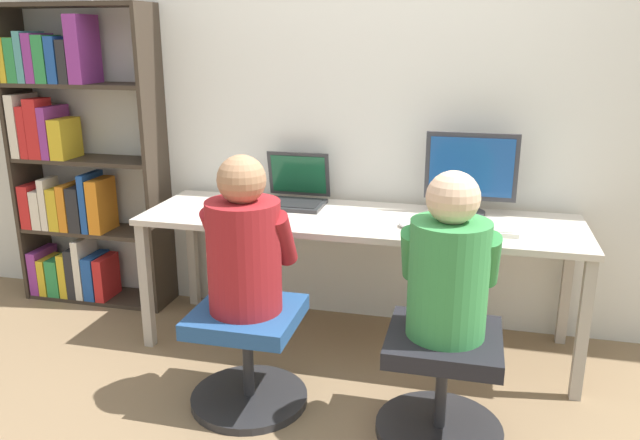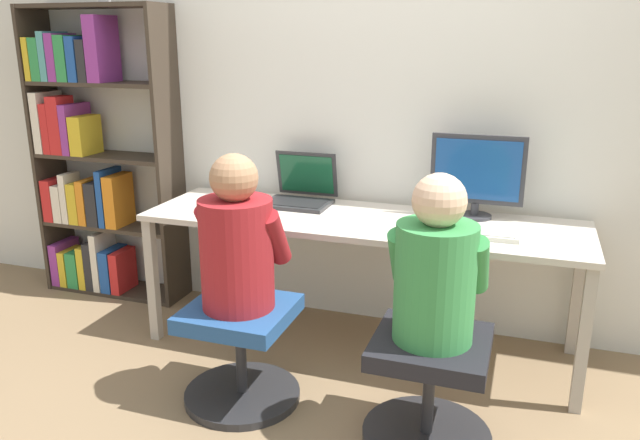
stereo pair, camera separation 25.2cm
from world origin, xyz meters
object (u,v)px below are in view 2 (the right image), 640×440
object	(u,v)px
person_at_monitor	(436,270)
bookshelf	(90,162)
laptop	(300,193)
desktop_monitor	(477,175)
office_chair_left	(429,385)
keyboard	(469,233)
office_chair_right	(241,348)
person_at_laptop	(237,242)

from	to	relation	value
person_at_monitor	bookshelf	bearing A→B (deg)	158.56
laptop	person_at_monitor	world-z (taller)	person_at_monitor
laptop	person_at_monitor	distance (m)	1.22
person_at_monitor	desktop_monitor	bearing A→B (deg)	86.31
office_chair_left	person_at_monitor	distance (m)	0.49
desktop_monitor	laptop	size ratio (longest dim) A/B	1.32
keyboard	office_chair_left	bearing A→B (deg)	-96.17
office_chair_right	person_at_laptop	distance (m)	0.50
laptop	office_chair_left	xyz separation A→B (m)	(0.87, -0.86, -0.51)
laptop	keyboard	world-z (taller)	laptop
person_at_monitor	person_at_laptop	world-z (taller)	person_at_laptop
desktop_monitor	bookshelf	distance (m)	2.31
office_chair_left	office_chair_right	size ratio (longest dim) A/B	1.00
laptop	keyboard	xyz separation A→B (m)	(0.93, -0.29, -0.04)
person_at_monitor	person_at_laptop	bearing A→B (deg)	177.86
person_at_monitor	bookshelf	xyz separation A→B (m)	(-2.26, 0.89, 0.10)
office_chair_left	person_at_laptop	size ratio (longest dim) A/B	0.78
desktop_monitor	person_at_laptop	size ratio (longest dim) A/B	0.68
keyboard	bookshelf	xyz separation A→B (m)	(-2.32, 0.31, 0.12)
person_at_monitor	person_at_laptop	size ratio (longest dim) A/B	0.98
keyboard	person_at_monitor	distance (m)	0.58
bookshelf	person_at_monitor	bearing A→B (deg)	-21.44
office_chair_right	bookshelf	bearing A→B (deg)	148.70
office_chair_right	person_at_monitor	distance (m)	0.97
desktop_monitor	person_at_monitor	xyz separation A→B (m)	(-0.06, -0.89, -0.18)
laptop	office_chair_left	distance (m)	1.33
keyboard	office_chair_left	size ratio (longest dim) A/B	0.86
office_chair_left	laptop	bearing A→B (deg)	135.12
person_at_laptop	bookshelf	bearing A→B (deg)	148.84
office_chair_left	bookshelf	size ratio (longest dim) A/B	0.30
desktop_monitor	laptop	xyz separation A→B (m)	(-0.93, -0.03, -0.16)
person_at_monitor	person_at_laptop	distance (m)	0.84
keyboard	person_at_monitor	world-z (taller)	person_at_monitor
person_at_laptop	office_chair_left	bearing A→B (deg)	-2.45
person_at_laptop	bookshelf	distance (m)	1.65
laptop	person_at_laptop	xyz separation A→B (m)	(0.03, -0.83, -0.01)
laptop	bookshelf	size ratio (longest dim) A/B	0.20
keyboard	bookshelf	bearing A→B (deg)	172.37
person_at_laptop	office_chair_right	bearing A→B (deg)	-90.00
desktop_monitor	person_at_laptop	bearing A→B (deg)	-136.50
keyboard	office_chair_right	xyz separation A→B (m)	(-0.91, -0.55, -0.47)
desktop_monitor	person_at_monitor	size ratio (longest dim) A/B	0.70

